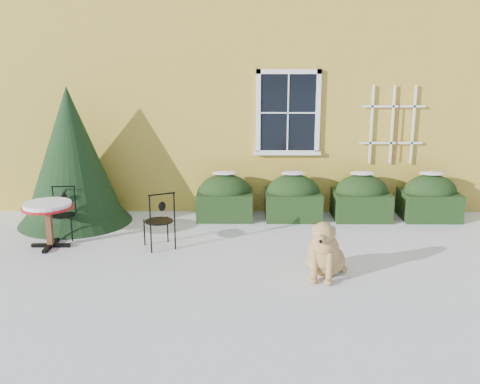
{
  "coord_description": "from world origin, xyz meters",
  "views": [
    {
      "loc": [
        0.07,
        -7.31,
        2.97
      ],
      "look_at": [
        0.0,
        1.0,
        0.9
      ],
      "focal_mm": 40.0,
      "sensor_mm": 36.0,
      "label": 1
    }
  ],
  "objects_px": {
    "patio_chair_near": "(160,220)",
    "patio_chair_far": "(63,213)",
    "bistro_table": "(48,210)",
    "evergreen_shrub": "(72,169)",
    "dog": "(324,253)"
  },
  "relations": [
    {
      "from": "bistro_table",
      "to": "patio_chair_far",
      "type": "relative_size",
      "value": 0.92
    },
    {
      "from": "patio_chair_far",
      "to": "patio_chair_near",
      "type": "bearing_deg",
      "value": -20.93
    },
    {
      "from": "patio_chair_near",
      "to": "dog",
      "type": "relative_size",
      "value": 1.01
    },
    {
      "from": "patio_chair_near",
      "to": "bistro_table",
      "type": "bearing_deg",
      "value": -26.53
    },
    {
      "from": "evergreen_shrub",
      "to": "dog",
      "type": "distance_m",
      "value": 5.03
    },
    {
      "from": "patio_chair_far",
      "to": "dog",
      "type": "distance_m",
      "value": 4.52
    },
    {
      "from": "evergreen_shrub",
      "to": "patio_chair_far",
      "type": "distance_m",
      "value": 1.06
    },
    {
      "from": "patio_chair_near",
      "to": "dog",
      "type": "bearing_deg",
      "value": 129.41
    },
    {
      "from": "evergreen_shrub",
      "to": "patio_chair_near",
      "type": "xyz_separation_m",
      "value": [
        1.8,
        -1.41,
        -0.54
      ]
    },
    {
      "from": "bistro_table",
      "to": "patio_chair_near",
      "type": "distance_m",
      "value": 1.8
    },
    {
      "from": "bistro_table",
      "to": "patio_chair_near",
      "type": "bearing_deg",
      "value": -1.02
    },
    {
      "from": "patio_chair_near",
      "to": "patio_chair_far",
      "type": "xyz_separation_m",
      "value": [
        -1.73,
        0.52,
        -0.04
      ]
    },
    {
      "from": "dog",
      "to": "patio_chair_far",
      "type": "bearing_deg",
      "value": 174.92
    },
    {
      "from": "patio_chair_near",
      "to": "patio_chair_far",
      "type": "height_order",
      "value": "patio_chair_near"
    },
    {
      "from": "bistro_table",
      "to": "dog",
      "type": "relative_size",
      "value": 0.86
    }
  ]
}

